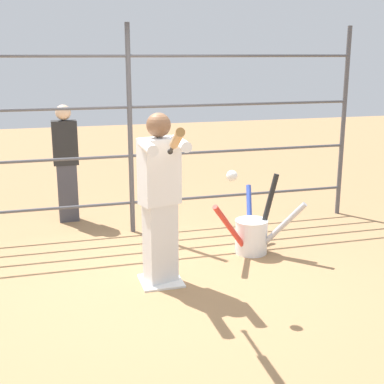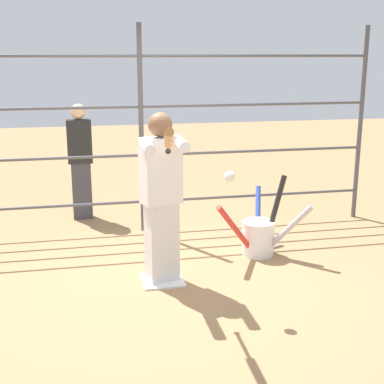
% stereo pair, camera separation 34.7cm
% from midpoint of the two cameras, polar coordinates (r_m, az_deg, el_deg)
% --- Properties ---
extents(ground_plane, '(24.00, 24.00, 0.00)m').
position_cam_midpoint_polar(ground_plane, '(5.31, -5.22, -9.54)').
color(ground_plane, '#9E754C').
extents(home_plate, '(0.40, 0.40, 0.02)m').
position_cam_midpoint_polar(home_plate, '(5.31, -5.23, -9.45)').
color(home_plate, white).
rests_on(home_plate, ground).
extents(fence_backstop, '(5.83, 0.06, 2.51)m').
position_cam_midpoint_polar(fence_backstop, '(6.50, -8.15, 6.37)').
color(fence_backstop, '#4C4C51').
rests_on(fence_backstop, ground).
extents(batter, '(0.41, 0.64, 1.65)m').
position_cam_midpoint_polar(batter, '(5.00, -5.42, -0.25)').
color(batter, silver).
rests_on(batter, ground).
extents(baseball_bat_swinging, '(0.17, 0.82, 0.33)m').
position_cam_midpoint_polar(baseball_bat_swinging, '(3.99, -4.22, 5.47)').
color(baseball_bat_swinging, black).
extents(softball_in_flight, '(0.10, 0.10, 0.10)m').
position_cam_midpoint_polar(softball_in_flight, '(4.50, 2.08, 1.71)').
color(softball_in_flight, white).
extents(bat_bucket, '(1.06, 0.95, 0.90)m').
position_cam_midpoint_polar(bat_bucket, '(5.97, 4.80, -4.43)').
color(bat_bucket, white).
rests_on(bat_bucket, ground).
extents(bystander_behind_fence, '(0.32, 0.20, 1.54)m').
position_cam_midpoint_polar(bystander_behind_fence, '(7.19, -14.64, 3.14)').
color(bystander_behind_fence, '#3F3F47').
rests_on(bystander_behind_fence, ground).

